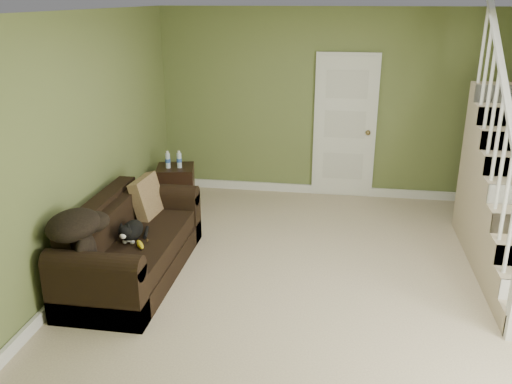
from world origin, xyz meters
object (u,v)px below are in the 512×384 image
(cat, at_px, (131,231))
(side_table, at_px, (176,187))
(sofa, at_px, (130,247))
(banana, at_px, (140,245))

(cat, bearing_deg, side_table, 94.80)
(sofa, xyz_separation_m, banana, (0.20, -0.23, 0.16))
(sofa, bearing_deg, banana, -48.58)
(banana, bearing_deg, cat, 101.09)
(cat, height_order, banana, cat)
(sofa, bearing_deg, cat, -54.48)
(sofa, distance_m, cat, 0.25)
(sofa, bearing_deg, side_table, 92.91)
(sofa, xyz_separation_m, side_table, (-0.10, 1.91, -0.01))
(cat, distance_m, banana, 0.21)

